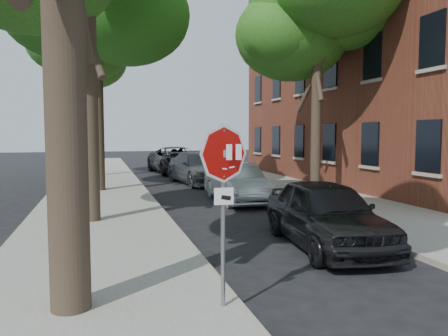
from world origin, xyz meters
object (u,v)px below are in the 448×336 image
object	(u,v)px
apartment_building	(418,38)
tree_far	(91,54)
car_b	(237,183)
car_a	(326,213)
car_c	(199,168)
tree_right	(316,17)
tree_mid_b	(95,8)
car_d	(177,160)
stop_sign	(224,180)

from	to	relation	value
apartment_building	tree_far	bearing A→B (deg)	156.96
apartment_building	car_b	distance (m)	14.00
car_a	car_b	world-z (taller)	car_a
car_c	tree_right	bearing A→B (deg)	-68.65
car_b	car_c	bearing A→B (deg)	90.19
tree_mid_b	car_d	xyz separation A→B (m)	(4.89, 8.31, -7.14)
tree_mid_b	car_d	world-z (taller)	tree_mid_b
tree_mid_b	car_b	xyz separation A→B (m)	(5.02, -4.36, -7.27)
apartment_building	car_d	xyz separation A→B (m)	(-11.54, 8.44, -6.79)
car_b	car_c	world-z (taller)	car_c
car_d	tree_right	bearing A→B (deg)	-79.04
tree_right	car_a	world-z (taller)	tree_right
apartment_building	tree_right	size ratio (longest dim) A/B	2.17
tree_far	car_c	world-z (taller)	tree_far
tree_right	stop_sign	bearing A→B (deg)	-123.38
tree_mid_b	tree_far	size ratio (longest dim) A/B	1.11
stop_sign	car_b	xyz separation A→B (m)	(3.30, 9.78, -1.22)
apartment_building	car_c	xyz separation A→B (m)	(-11.40, 2.26, -6.85)
stop_sign	car_d	distance (m)	22.71
car_a	car_c	bearing A→B (deg)	95.66
car_b	car_d	bearing A→B (deg)	90.81
apartment_building	tree_far	world-z (taller)	apartment_building
tree_right	car_a	xyz separation A→B (m)	(-3.39, -7.13, -6.44)
tree_far	car_d	world-z (taller)	tree_far
tree_far	car_d	xyz separation A→B (m)	(5.19, 1.33, -6.35)
tree_mid_b	tree_right	xyz separation A→B (m)	(8.40, -4.01, -0.78)
tree_right	car_c	size ratio (longest dim) A/B	1.67
tree_mid_b	tree_far	bearing A→B (deg)	92.44
car_a	car_c	world-z (taller)	car_c
car_b	car_c	distance (m)	6.50
tree_right	car_b	xyz separation A→B (m)	(-3.38, -0.35, -6.48)
car_c	car_d	world-z (taller)	car_d
stop_sign	car_b	size ratio (longest dim) A/B	0.59
tree_mid_b	car_a	bearing A→B (deg)	-65.76
car_a	car_d	xyz separation A→B (m)	(-0.13, 19.45, 0.09)
tree_far	car_d	distance (m)	8.31
stop_sign	car_c	distance (m)	16.65
car_c	car_a	bearing A→B (deg)	-97.47
apartment_building	car_b	xyz separation A→B (m)	(-11.40, -4.24, -6.92)
tree_far	tree_right	size ratio (longest dim) A/B	1.00
apartment_building	stop_sign	world-z (taller)	apartment_building
apartment_building	car_a	xyz separation A→B (m)	(-11.41, -11.02, -6.88)
car_d	tree_far	bearing A→B (deg)	-170.62
car_a	car_c	xyz separation A→B (m)	(0.01, 13.27, 0.03)
car_c	car_d	xyz separation A→B (m)	(-0.14, 6.18, 0.05)
stop_sign	car_d	xyz separation A→B (m)	(3.16, 22.46, -1.09)
stop_sign	apartment_building	bearing A→B (deg)	43.65
apartment_building	tree_mid_b	world-z (taller)	apartment_building
car_d	stop_sign	bearing A→B (deg)	-102.97
apartment_building	stop_sign	bearing A→B (deg)	-136.35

